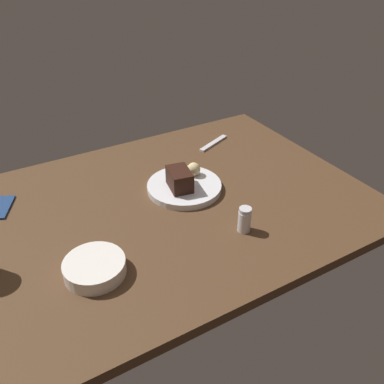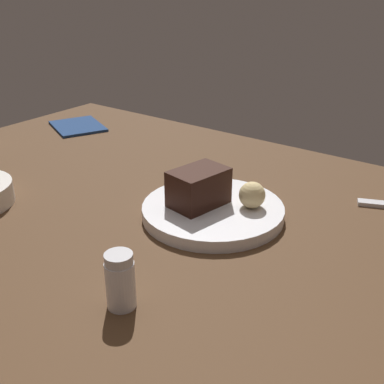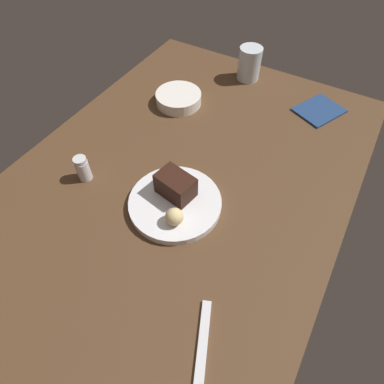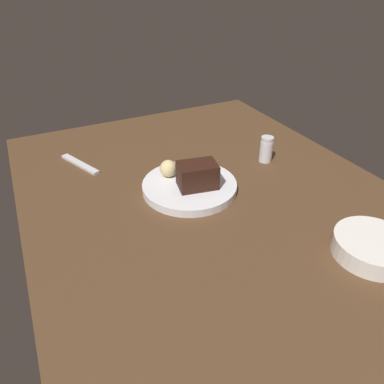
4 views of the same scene
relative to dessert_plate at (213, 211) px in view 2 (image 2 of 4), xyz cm
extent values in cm
cube|color=#4C331E|center=(9.52, 3.81, -2.48)|extent=(120.00, 84.00, 3.00)
cylinder|color=silver|center=(0.00, 0.00, 0.00)|extent=(22.64, 22.64, 1.95)
cube|color=black|center=(2.13, 1.00, 3.93)|extent=(7.64, 9.91, 5.91)
sphere|color=#DBC184|center=(-5.19, -3.18, 3.07)|extent=(4.19, 4.19, 4.19)
cylinder|color=silver|center=(-4.06, 25.11, 1.97)|extent=(3.49, 3.49, 5.90)
cylinder|color=silver|center=(-4.06, 25.11, 5.52)|extent=(3.31, 3.31, 1.20)
cube|color=navy|center=(54.15, -19.61, -0.68)|extent=(17.35, 16.00, 0.60)
camera|label=1|loc=(50.53, 91.85, 68.06)|focal=38.37mm
camera|label=2|loc=(-38.12, 57.43, 35.23)|focal=45.24mm
camera|label=3|loc=(-39.53, -27.75, 64.81)|focal=30.98mm
camera|label=4|loc=(65.66, -31.78, 46.11)|focal=33.64mm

